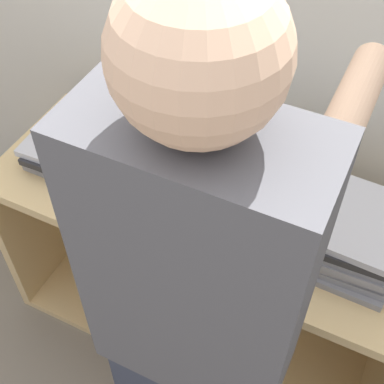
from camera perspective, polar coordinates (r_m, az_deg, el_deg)
The scene contains 7 objects.
ground_plane at distance 2.16m, azimuth -2.25°, elevation -18.74°, with size 12.00×12.00×0.00m, color #756B5B.
wall_back at distance 1.63m, azimuth 7.26°, elevation 18.98°, with size 8.00×0.05×2.40m.
cart at distance 1.99m, azimuth 1.89°, elevation -6.52°, with size 1.39×0.53×0.73m.
laptop_open at distance 1.65m, azimuth 2.10°, elevation 1.77°, with size 0.37×0.36×0.29m.
laptop_stack_left at distance 1.78m, azimuth -10.63°, elevation 4.29°, with size 0.40×0.31×0.09m.
laptop_stack_right at distance 1.54m, azimuth 14.97°, elevation -3.86°, with size 0.40×0.31×0.16m.
person at distance 1.23m, azimuth 0.54°, elevation -15.73°, with size 0.40×0.53×1.74m.
Camera 1 is at (0.44, -0.73, 1.98)m, focal length 50.00 mm.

